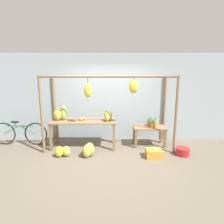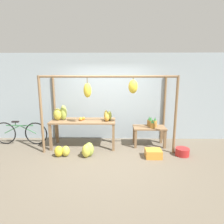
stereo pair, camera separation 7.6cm
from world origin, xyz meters
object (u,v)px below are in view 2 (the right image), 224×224
(blue_bucket, at_px, (182,152))
(papaya_pile, at_px, (107,116))
(banana_pile_on_table, at_px, (60,114))
(pineapple_cluster, at_px, (152,123))
(orange_pile, at_px, (81,119))
(banana_pile_ground_right, at_px, (88,150))
(parked_bicycle, at_px, (20,133))
(banana_pile_ground_left, at_px, (62,151))
(fruit_crate_white, at_px, (153,153))

(blue_bucket, height_order, papaya_pile, papaya_pile)
(papaya_pile, bearing_deg, banana_pile_on_table, 177.71)
(banana_pile_on_table, height_order, papaya_pile, banana_pile_on_table)
(pineapple_cluster, bearing_deg, banana_pile_on_table, -178.23)
(orange_pile, distance_m, blue_bucket, 2.96)
(orange_pile, bearing_deg, banana_pile_ground_right, -67.92)
(pineapple_cluster, height_order, papaya_pile, papaya_pile)
(blue_bucket, bearing_deg, parked_bicycle, 170.65)
(orange_pile, height_order, banana_pile_ground_right, orange_pile)
(banana_pile_on_table, bearing_deg, banana_pile_ground_left, -73.65)
(banana_pile_ground_right, bearing_deg, orange_pile, 112.08)
(fruit_crate_white, relative_size, papaya_pile, 1.23)
(parked_bicycle, bearing_deg, blue_bucket, -9.35)
(pineapple_cluster, height_order, parked_bicycle, pineapple_cluster)
(banana_pile_ground_right, distance_m, blue_bucket, 2.52)
(banana_pile_ground_left, distance_m, fruit_crate_white, 2.40)
(pineapple_cluster, distance_m, banana_pile_ground_left, 2.69)
(banana_pile_on_table, distance_m, banana_pile_ground_right, 1.41)
(orange_pile, distance_m, banana_pile_ground_left, 1.08)
(banana_pile_ground_left, relative_size, parked_bicycle, 0.27)
(fruit_crate_white, xyz_separation_m, blue_bucket, (0.80, 0.13, -0.01))
(banana_pile_ground_right, height_order, parked_bicycle, parked_bicycle)
(banana_pile_on_table, relative_size, pineapple_cluster, 1.01)
(banana_pile_on_table, distance_m, orange_pile, 0.64)
(banana_pile_ground_left, bearing_deg, orange_pile, 60.21)
(fruit_crate_white, bearing_deg, papaya_pile, 149.58)
(orange_pile, height_order, papaya_pile, papaya_pile)
(orange_pile, height_order, pineapple_cluster, orange_pile)
(banana_pile_ground_left, xyz_separation_m, banana_pile_ground_right, (0.68, 0.04, 0.03))
(parked_bicycle, bearing_deg, papaya_pile, -3.87)
(banana_pile_ground_right, relative_size, fruit_crate_white, 1.28)
(fruit_crate_white, bearing_deg, parked_bicycle, 167.00)
(orange_pile, bearing_deg, parked_bicycle, 175.28)
(banana_pile_ground_left, bearing_deg, parked_bicycle, 150.32)
(pineapple_cluster, bearing_deg, blue_bucket, -46.49)
(pineapple_cluster, height_order, blue_bucket, pineapple_cluster)
(banana_pile_ground_left, relative_size, papaya_pile, 1.33)
(banana_pile_ground_right, bearing_deg, banana_pile_on_table, 141.98)
(banana_pile_ground_left, bearing_deg, papaya_pile, 30.60)
(blue_bucket, bearing_deg, fruit_crate_white, -170.94)
(banana_pile_ground_right, distance_m, papaya_pile, 1.11)
(pineapple_cluster, bearing_deg, papaya_pile, -174.04)
(blue_bucket, height_order, parked_bicycle, parked_bicycle)
(banana_pile_ground_left, xyz_separation_m, blue_bucket, (3.20, 0.09, -0.04))
(blue_bucket, bearing_deg, pineapple_cluster, 133.51)
(parked_bicycle, xyz_separation_m, papaya_pile, (2.69, -0.18, 0.57))
(pineapple_cluster, relative_size, parked_bicycle, 0.26)
(pineapple_cluster, height_order, fruit_crate_white, pineapple_cluster)
(pineapple_cluster, relative_size, banana_pile_ground_right, 0.81)
(blue_bucket, bearing_deg, papaya_pile, 163.66)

